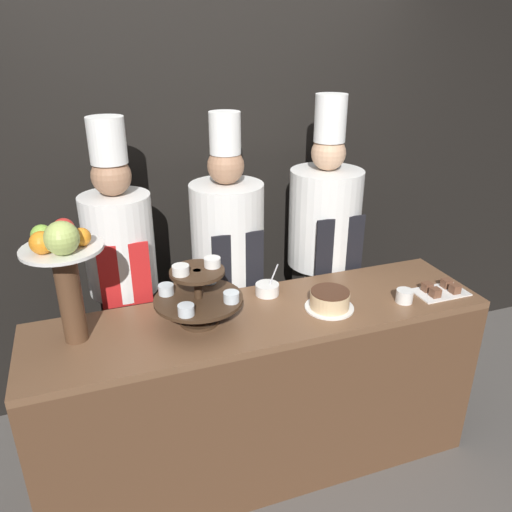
{
  "coord_description": "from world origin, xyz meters",
  "views": [
    {
      "loc": [
        -0.71,
        -1.63,
        2.13
      ],
      "look_at": [
        0.0,
        0.38,
        1.18
      ],
      "focal_mm": 35.0,
      "sensor_mm": 36.0,
      "label": 1
    }
  ],
  "objects_px": {
    "chef_center_left": "(228,263)",
    "tiered_stand": "(198,293)",
    "cup_white": "(404,296)",
    "cake_square_tray": "(441,290)",
    "fruit_pedestal": "(63,262)",
    "serving_bowl_far": "(267,289)",
    "chef_left": "(123,274)",
    "chef_center_right": "(323,246)",
    "cake_round": "(330,300)"
  },
  "relations": [
    {
      "from": "cup_white",
      "to": "cake_square_tray",
      "type": "xyz_separation_m",
      "value": [
        0.23,
        0.02,
        -0.01
      ]
    },
    {
      "from": "tiered_stand",
      "to": "serving_bowl_far",
      "type": "distance_m",
      "value": 0.43
    },
    {
      "from": "chef_center_right",
      "to": "chef_center_left",
      "type": "bearing_deg",
      "value": 180.0
    },
    {
      "from": "tiered_stand",
      "to": "serving_bowl_far",
      "type": "bearing_deg",
      "value": 20.98
    },
    {
      "from": "chef_left",
      "to": "cake_round",
      "type": "bearing_deg",
      "value": -32.78
    },
    {
      "from": "cup_white",
      "to": "chef_center_left",
      "type": "distance_m",
      "value": 0.95
    },
    {
      "from": "fruit_pedestal",
      "to": "cake_round",
      "type": "height_order",
      "value": "fruit_pedestal"
    },
    {
      "from": "cake_round",
      "to": "cup_white",
      "type": "distance_m",
      "value": 0.38
    },
    {
      "from": "fruit_pedestal",
      "to": "serving_bowl_far",
      "type": "height_order",
      "value": "fruit_pedestal"
    },
    {
      "from": "cake_round",
      "to": "chef_left",
      "type": "bearing_deg",
      "value": 147.22
    },
    {
      "from": "cake_round",
      "to": "fruit_pedestal",
      "type": "bearing_deg",
      "value": 174.29
    },
    {
      "from": "cup_white",
      "to": "cake_square_tray",
      "type": "distance_m",
      "value": 0.23
    },
    {
      "from": "chef_left",
      "to": "chef_center_left",
      "type": "bearing_deg",
      "value": -0.01
    },
    {
      "from": "cake_round",
      "to": "serving_bowl_far",
      "type": "bearing_deg",
      "value": 134.54
    },
    {
      "from": "cake_round",
      "to": "chef_center_right",
      "type": "height_order",
      "value": "chef_center_right"
    },
    {
      "from": "tiered_stand",
      "to": "serving_bowl_far",
      "type": "height_order",
      "value": "tiered_stand"
    },
    {
      "from": "cake_round",
      "to": "chef_center_left",
      "type": "relative_size",
      "value": 0.13
    },
    {
      "from": "cup_white",
      "to": "chef_center_right",
      "type": "bearing_deg",
      "value": 100.42
    },
    {
      "from": "tiered_stand",
      "to": "cake_square_tray",
      "type": "height_order",
      "value": "tiered_stand"
    },
    {
      "from": "chef_center_right",
      "to": "cup_white",
      "type": "bearing_deg",
      "value": -79.58
    },
    {
      "from": "chef_center_right",
      "to": "cake_round",
      "type": "bearing_deg",
      "value": -113.76
    },
    {
      "from": "cake_round",
      "to": "chef_center_right",
      "type": "bearing_deg",
      "value": 66.24
    },
    {
      "from": "fruit_pedestal",
      "to": "tiered_stand",
      "type": "bearing_deg",
      "value": -3.2
    },
    {
      "from": "tiered_stand",
      "to": "chef_center_right",
      "type": "bearing_deg",
      "value": 29.58
    },
    {
      "from": "cake_round",
      "to": "serving_bowl_far",
      "type": "xyz_separation_m",
      "value": [
        -0.23,
        0.23,
        -0.02
      ]
    },
    {
      "from": "fruit_pedestal",
      "to": "cake_square_tray",
      "type": "relative_size",
      "value": 2.12
    },
    {
      "from": "fruit_pedestal",
      "to": "cup_white",
      "type": "bearing_deg",
      "value": -6.82
    },
    {
      "from": "chef_left",
      "to": "chef_center_right",
      "type": "bearing_deg",
      "value": -0.01
    },
    {
      "from": "fruit_pedestal",
      "to": "cup_white",
      "type": "relative_size",
      "value": 6.84
    },
    {
      "from": "cake_square_tray",
      "to": "serving_bowl_far",
      "type": "distance_m",
      "value": 0.88
    },
    {
      "from": "fruit_pedestal",
      "to": "chef_center_left",
      "type": "distance_m",
      "value": 0.99
    },
    {
      "from": "serving_bowl_far",
      "to": "chef_center_left",
      "type": "xyz_separation_m",
      "value": [
        -0.1,
        0.34,
        0.01
      ]
    },
    {
      "from": "cake_round",
      "to": "chef_left",
      "type": "distance_m",
      "value": 1.06
    },
    {
      "from": "cake_round",
      "to": "cake_square_tray",
      "type": "distance_m",
      "value": 0.6
    },
    {
      "from": "cup_white",
      "to": "chef_center_left",
      "type": "height_order",
      "value": "chef_center_left"
    },
    {
      "from": "chef_center_left",
      "to": "tiered_stand",
      "type": "bearing_deg",
      "value": -120.0
    },
    {
      "from": "serving_bowl_far",
      "to": "chef_left",
      "type": "relative_size",
      "value": 0.09
    },
    {
      "from": "tiered_stand",
      "to": "cake_round",
      "type": "distance_m",
      "value": 0.63
    },
    {
      "from": "fruit_pedestal",
      "to": "chef_center_right",
      "type": "bearing_deg",
      "value": 18.31
    },
    {
      "from": "fruit_pedestal",
      "to": "cake_round",
      "type": "relative_size",
      "value": 2.39
    },
    {
      "from": "fruit_pedestal",
      "to": "chef_center_left",
      "type": "relative_size",
      "value": 0.31
    },
    {
      "from": "tiered_stand",
      "to": "chef_center_left",
      "type": "height_order",
      "value": "chef_center_left"
    },
    {
      "from": "cake_square_tray",
      "to": "serving_bowl_far",
      "type": "height_order",
      "value": "serving_bowl_far"
    },
    {
      "from": "cup_white",
      "to": "chef_center_left",
      "type": "bearing_deg",
      "value": 137.45
    },
    {
      "from": "cake_square_tray",
      "to": "serving_bowl_far",
      "type": "bearing_deg",
      "value": 161.26
    },
    {
      "from": "tiered_stand",
      "to": "cake_square_tray",
      "type": "xyz_separation_m",
      "value": [
        1.21,
        -0.13,
        -0.13
      ]
    },
    {
      "from": "tiered_stand",
      "to": "chef_center_left",
      "type": "bearing_deg",
      "value": 60.0
    },
    {
      "from": "tiered_stand",
      "to": "cake_round",
      "type": "height_order",
      "value": "tiered_stand"
    },
    {
      "from": "cup_white",
      "to": "cake_square_tray",
      "type": "relative_size",
      "value": 0.31
    },
    {
      "from": "cake_round",
      "to": "cake_square_tray",
      "type": "xyz_separation_m",
      "value": [
        0.6,
        -0.05,
        -0.03
      ]
    }
  ]
}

